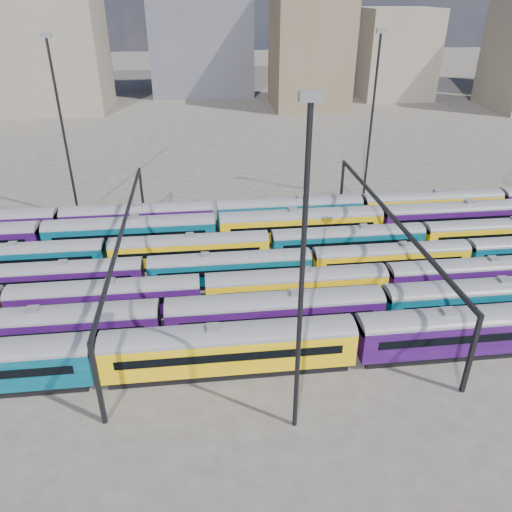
{
  "coord_description": "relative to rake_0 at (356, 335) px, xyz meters",
  "views": [
    {
      "loc": [
        -11.35,
        -50.01,
        30.58
      ],
      "look_at": [
        -5.41,
        0.93,
        3.0
      ],
      "focal_mm": 35.0,
      "sensor_mm": 36.0,
      "label": 1
    }
  ],
  "objects": [
    {
      "name": "mast_1",
      "position": [
        -31.81,
        37.0,
        11.02
      ],
      "size": [
        1.4,
        0.5,
        25.6
      ],
      "color": "black",
      "rests_on": "ground"
    },
    {
      "name": "rake_6",
      "position": [
        9.9,
        30.0,
        -0.21
      ],
      "size": [
        127.12,
        3.1,
        5.22
      ],
      "color": "black",
      "rests_on": "ground"
    },
    {
      "name": "rake_4",
      "position": [
        -4.99,
        20.0,
        -0.39
      ],
      "size": [
        119.0,
        2.9,
        4.88
      ],
      "color": "black",
      "rests_on": "ground"
    },
    {
      "name": "rake_3",
      "position": [
        8.85,
        15.0,
        -0.49
      ],
      "size": [
        95.38,
        2.8,
        4.7
      ],
      "color": "black",
      "rests_on": "ground"
    },
    {
      "name": "mast_3",
      "position": [
        13.19,
        39.0,
        11.02
      ],
      "size": [
        1.4,
        0.5,
        25.6
      ],
      "color": "black",
      "rests_on": "ground"
    },
    {
      "name": "mast_2",
      "position": [
        -6.81,
        -7.0,
        11.02
      ],
      "size": [
        1.4,
        0.5,
        25.6
      ],
      "color": "black",
      "rests_on": "ground"
    },
    {
      "name": "gantry_1",
      "position": [
        -21.81,
        15.0,
        3.84
      ],
      "size": [
        0.35,
        40.35,
        8.03
      ],
      "color": "black",
      "rests_on": "ground"
    },
    {
      "name": "rake_0",
      "position": [
        0.0,
        0.0,
        0.0
      ],
      "size": [
        136.6,
        3.33,
        5.62
      ],
      "color": "black",
      "rests_on": "ground"
    },
    {
      "name": "ground",
      "position": [
        -1.81,
        15.0,
        -2.95
      ],
      "size": [
        500.0,
        500.0,
        0.0
      ],
      "primitive_type": "plane",
      "color": "#413C37",
      "rests_on": "ground"
    },
    {
      "name": "rake_1",
      "position": [
        -17.53,
        5.0,
        -0.14
      ],
      "size": [
        130.49,
        3.18,
        5.37
      ],
      "color": "black",
      "rests_on": "ground"
    },
    {
      "name": "rake_2",
      "position": [
        -3.54,
        10.0,
        -0.37
      ],
      "size": [
        139.88,
        2.92,
        4.92
      ],
      "color": "black",
      "rests_on": "ground"
    },
    {
      "name": "rake_5",
      "position": [
        -11.31,
        25.0,
        -0.07
      ],
      "size": [
        133.64,
        3.26,
        5.5
      ],
      "color": "black",
      "rests_on": "ground"
    },
    {
      "name": "gantry_2",
      "position": [
        8.19,
        15.0,
        3.84
      ],
      "size": [
        0.35,
        40.35,
        8.03
      ],
      "color": "black",
      "rests_on": "ground"
    }
  ]
}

